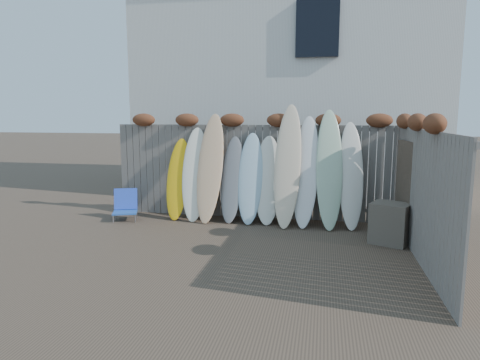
% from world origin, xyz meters
% --- Properties ---
extents(ground, '(80.00, 80.00, 0.00)m').
position_xyz_m(ground, '(0.00, 0.00, 0.00)').
color(ground, '#493A2D').
extents(back_fence, '(6.05, 0.28, 2.24)m').
position_xyz_m(back_fence, '(0.06, 2.39, 1.18)').
color(back_fence, slate).
rests_on(back_fence, ground).
extents(right_fence, '(0.28, 4.40, 2.24)m').
position_xyz_m(right_fence, '(2.99, 0.25, 1.14)').
color(right_fence, slate).
rests_on(right_fence, ground).
extents(house, '(8.50, 5.50, 6.33)m').
position_xyz_m(house, '(0.50, 6.50, 3.20)').
color(house, silver).
rests_on(house, ground).
extents(beach_chair, '(0.63, 0.65, 0.65)m').
position_xyz_m(beach_chair, '(-2.58, 1.68, 0.30)').
color(beach_chair, '#2353B0').
rests_on(beach_chair, ground).
extents(wooden_crate, '(0.77, 0.72, 0.71)m').
position_xyz_m(wooden_crate, '(2.69, 0.97, 0.36)').
color(wooden_crate, '#484236').
rests_on(wooden_crate, ground).
extents(lattice_panel, '(0.21, 1.17, 1.76)m').
position_xyz_m(lattice_panel, '(2.98, 1.16, 0.88)').
color(lattice_panel, brown).
rests_on(lattice_panel, ground).
extents(surfboard_0, '(0.53, 0.64, 1.71)m').
position_xyz_m(surfboard_0, '(-1.51, 2.01, 0.86)').
color(surfboard_0, yellow).
rests_on(surfboard_0, ground).
extents(surfboard_1, '(0.59, 0.73, 1.95)m').
position_xyz_m(surfboard_1, '(-1.12, 1.99, 0.98)').
color(surfboard_1, white).
rests_on(surfboard_1, ground).
extents(surfboard_2, '(0.61, 0.83, 2.24)m').
position_xyz_m(surfboard_2, '(-0.78, 1.95, 1.12)').
color(surfboard_2, '#F2D090').
rests_on(surfboard_2, ground).
extents(surfboard_3, '(0.50, 0.66, 1.77)m').
position_xyz_m(surfboard_3, '(-0.33, 1.99, 0.89)').
color(surfboard_3, slate).
rests_on(surfboard_3, ground).
extents(surfboard_4, '(0.51, 0.66, 1.85)m').
position_xyz_m(surfboard_4, '(0.06, 1.97, 0.92)').
color(surfboard_4, '#A4C6D9').
rests_on(surfboard_4, ground).
extents(surfboard_5, '(0.58, 0.67, 1.79)m').
position_xyz_m(surfboard_5, '(0.43, 2.00, 0.90)').
color(surfboard_5, silver).
rests_on(surfboard_5, ground).
extents(surfboard_6, '(0.58, 0.88, 2.43)m').
position_xyz_m(surfboard_6, '(0.83, 1.89, 1.22)').
color(surfboard_6, beige).
rests_on(surfboard_6, ground).
extents(surfboard_7, '(0.56, 0.81, 2.20)m').
position_xyz_m(surfboard_7, '(1.19, 1.94, 1.10)').
color(surfboard_7, white).
rests_on(surfboard_7, ground).
extents(surfboard_8, '(0.58, 0.86, 2.33)m').
position_xyz_m(surfboard_8, '(1.65, 1.91, 1.16)').
color(surfboard_8, '#A8C7A7').
rests_on(surfboard_8, ground).
extents(surfboard_9, '(0.55, 0.78, 2.08)m').
position_xyz_m(surfboard_9, '(2.07, 1.96, 1.04)').
color(surfboard_9, silver).
rests_on(surfboard_9, ground).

